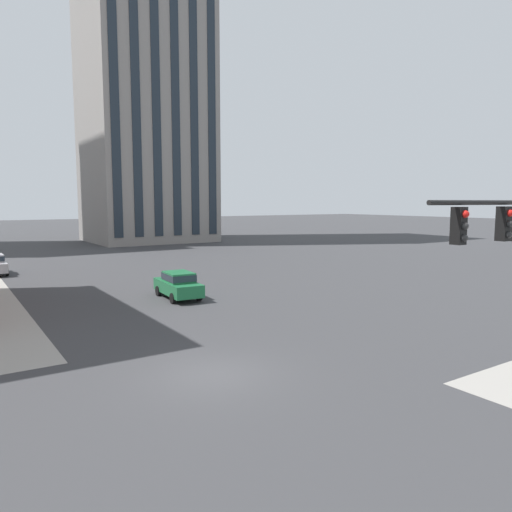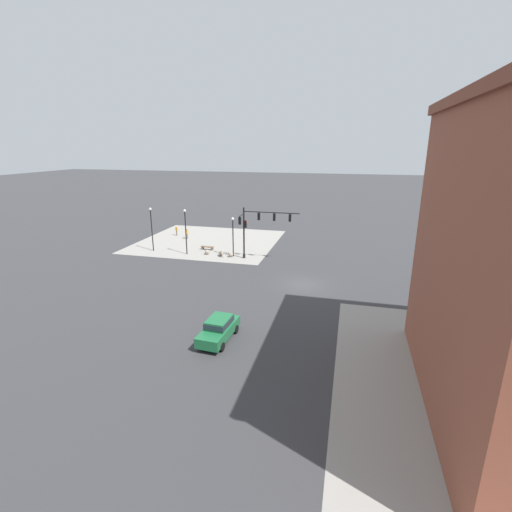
{
  "view_description": "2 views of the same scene",
  "coord_description": "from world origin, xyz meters",
  "px_view_note": "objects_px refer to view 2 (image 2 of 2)",
  "views": [
    {
      "loc": [
        -7.63,
        -14.39,
        6.03
      ],
      "look_at": [
        3.21,
        2.11,
        3.78
      ],
      "focal_mm": 33.59,
      "sensor_mm": 36.0,
      "label": 1
    },
    {
      "loc": [
        -4.25,
        36.09,
        13.8
      ],
      "look_at": [
        5.07,
        -0.42,
        2.56
      ],
      "focal_mm": 26.11,
      "sensor_mm": 36.0,
      "label": 2
    }
  ],
  "objects_px": {
    "bench_near_signal": "(207,248)",
    "pedestrian_at_curb": "(187,233)",
    "car_main_northbound_far": "(506,281)",
    "pedestrian_near_bench": "(177,230)",
    "bollard_sphere_curb_a": "(231,254)",
    "traffic_signal_main": "(256,225)",
    "bollard_sphere_curb_b": "(221,253)",
    "bollard_sphere_curb_c": "(207,252)",
    "street_lamp_corner_near": "(233,232)",
    "street_lamp_corner_far": "(151,224)",
    "car_main_southbound_far": "(219,328)",
    "street_lamp_mid_sidewalk": "(186,227)"
  },
  "relations": [
    {
      "from": "street_lamp_mid_sidewalk",
      "to": "pedestrian_near_bench",
      "type": "bearing_deg",
      "value": -57.29
    },
    {
      "from": "bollard_sphere_curb_a",
      "to": "bollard_sphere_curb_c",
      "type": "bearing_deg",
      "value": -5.21
    },
    {
      "from": "traffic_signal_main",
      "to": "car_main_southbound_far",
      "type": "bearing_deg",
      "value": 96.66
    },
    {
      "from": "street_lamp_corner_near",
      "to": "street_lamp_corner_far",
      "type": "relative_size",
      "value": 0.86
    },
    {
      "from": "traffic_signal_main",
      "to": "car_main_northbound_far",
      "type": "relative_size",
      "value": 1.57
    },
    {
      "from": "car_main_northbound_far",
      "to": "bench_near_signal",
      "type": "bearing_deg",
      "value": -10.59
    },
    {
      "from": "traffic_signal_main",
      "to": "street_lamp_corner_far",
      "type": "height_order",
      "value": "traffic_signal_main"
    },
    {
      "from": "bollard_sphere_curb_b",
      "to": "street_lamp_mid_sidewalk",
      "type": "height_order",
      "value": "street_lamp_mid_sidewalk"
    },
    {
      "from": "pedestrian_at_curb",
      "to": "bollard_sphere_curb_c",
      "type": "bearing_deg",
      "value": 130.21
    },
    {
      "from": "bollard_sphere_curb_c",
      "to": "street_lamp_mid_sidewalk",
      "type": "relative_size",
      "value": 0.11
    },
    {
      "from": "car_main_northbound_far",
      "to": "pedestrian_near_bench",
      "type": "bearing_deg",
      "value": -17.31
    },
    {
      "from": "bench_near_signal",
      "to": "street_lamp_corner_near",
      "type": "distance_m",
      "value": 5.68
    },
    {
      "from": "bollard_sphere_curb_a",
      "to": "car_main_southbound_far",
      "type": "xyz_separation_m",
      "value": [
        -5.76,
        20.49,
        0.6
      ]
    },
    {
      "from": "pedestrian_at_curb",
      "to": "street_lamp_mid_sidewalk",
      "type": "relative_size",
      "value": 0.26
    },
    {
      "from": "bench_near_signal",
      "to": "car_main_southbound_far",
      "type": "xyz_separation_m",
      "value": [
        -9.92,
        22.9,
        0.59
      ]
    },
    {
      "from": "street_lamp_mid_sidewalk",
      "to": "street_lamp_corner_far",
      "type": "height_order",
      "value": "street_lamp_mid_sidewalk"
    },
    {
      "from": "bollard_sphere_curb_b",
      "to": "car_main_southbound_far",
      "type": "xyz_separation_m",
      "value": [
        -7.16,
        20.63,
        0.6
      ]
    },
    {
      "from": "traffic_signal_main",
      "to": "street_lamp_corner_near",
      "type": "bearing_deg",
      "value": -10.02
    },
    {
      "from": "bench_near_signal",
      "to": "street_lamp_corner_far",
      "type": "height_order",
      "value": "street_lamp_corner_far"
    },
    {
      "from": "street_lamp_corner_far",
      "to": "car_main_southbound_far",
      "type": "bearing_deg",
      "value": 129.24
    },
    {
      "from": "bollard_sphere_curb_c",
      "to": "street_lamp_mid_sidewalk",
      "type": "bearing_deg",
      "value": 10.6
    },
    {
      "from": "traffic_signal_main",
      "to": "bollard_sphere_curb_b",
      "type": "relative_size",
      "value": 11.29
    },
    {
      "from": "traffic_signal_main",
      "to": "bollard_sphere_curb_c",
      "type": "distance_m",
      "value": 7.93
    },
    {
      "from": "bench_near_signal",
      "to": "car_main_northbound_far",
      "type": "distance_m",
      "value": 34.72
    },
    {
      "from": "car_main_southbound_far",
      "to": "pedestrian_at_curb",
      "type": "bearing_deg",
      "value": -61.46
    },
    {
      "from": "bench_near_signal",
      "to": "bollard_sphere_curb_c",
      "type": "bearing_deg",
      "value": 110.6
    },
    {
      "from": "bench_near_signal",
      "to": "car_main_southbound_far",
      "type": "height_order",
      "value": "car_main_southbound_far"
    },
    {
      "from": "bench_near_signal",
      "to": "street_lamp_corner_far",
      "type": "bearing_deg",
      "value": 17.69
    },
    {
      "from": "street_lamp_corner_near",
      "to": "street_lamp_mid_sidewalk",
      "type": "height_order",
      "value": "street_lamp_mid_sidewalk"
    },
    {
      "from": "bench_near_signal",
      "to": "car_main_southbound_far",
      "type": "distance_m",
      "value": 24.96
    },
    {
      "from": "bollard_sphere_curb_c",
      "to": "street_lamp_corner_far",
      "type": "relative_size",
      "value": 0.11
    },
    {
      "from": "bollard_sphere_curb_a",
      "to": "street_lamp_mid_sidewalk",
      "type": "relative_size",
      "value": 0.11
    },
    {
      "from": "bollard_sphere_curb_a",
      "to": "pedestrian_near_bench",
      "type": "bearing_deg",
      "value": -37.24
    },
    {
      "from": "pedestrian_near_bench",
      "to": "street_lamp_corner_near",
      "type": "height_order",
      "value": "street_lamp_corner_near"
    },
    {
      "from": "bench_near_signal",
      "to": "street_lamp_corner_far",
      "type": "relative_size",
      "value": 0.31
    },
    {
      "from": "bench_near_signal",
      "to": "pedestrian_near_bench",
      "type": "height_order",
      "value": "pedestrian_near_bench"
    },
    {
      "from": "pedestrian_near_bench",
      "to": "bench_near_signal",
      "type": "bearing_deg",
      "value": 139.47
    },
    {
      "from": "bench_near_signal",
      "to": "pedestrian_at_curb",
      "type": "xyz_separation_m",
      "value": [
        5.33,
        -5.13,
        0.56
      ]
    },
    {
      "from": "bollard_sphere_curb_c",
      "to": "street_lamp_corner_near",
      "type": "height_order",
      "value": "street_lamp_corner_near"
    },
    {
      "from": "bollard_sphere_curb_c",
      "to": "bench_near_signal",
      "type": "distance_m",
      "value": 2.25
    },
    {
      "from": "bench_near_signal",
      "to": "bollard_sphere_curb_a",
      "type": "bearing_deg",
      "value": 149.84
    },
    {
      "from": "bollard_sphere_curb_a",
      "to": "bench_near_signal",
      "type": "bearing_deg",
      "value": -30.16
    },
    {
      "from": "bollard_sphere_curb_c",
      "to": "pedestrian_at_curb",
      "type": "distance_m",
      "value": 9.5
    },
    {
      "from": "bollard_sphere_curb_a",
      "to": "car_main_northbound_far",
      "type": "relative_size",
      "value": 0.14
    },
    {
      "from": "traffic_signal_main",
      "to": "car_main_northbound_far",
      "type": "height_order",
      "value": "traffic_signal_main"
    },
    {
      "from": "bollard_sphere_curb_b",
      "to": "pedestrian_at_curb",
      "type": "xyz_separation_m",
      "value": [
        8.08,
        -7.41,
        0.57
      ]
    },
    {
      "from": "bollard_sphere_curb_a",
      "to": "car_main_northbound_far",
      "type": "xyz_separation_m",
      "value": [
        -29.97,
        3.97,
        0.6
      ]
    },
    {
      "from": "pedestrian_near_bench",
      "to": "bollard_sphere_curb_b",
      "type": "bearing_deg",
      "value": 139.73
    },
    {
      "from": "pedestrian_near_bench",
      "to": "street_lamp_mid_sidewalk",
      "type": "bearing_deg",
      "value": 122.71
    },
    {
      "from": "traffic_signal_main",
      "to": "pedestrian_at_curb",
      "type": "distance_m",
      "value": 15.47
    }
  ]
}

